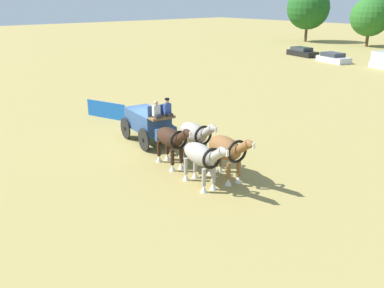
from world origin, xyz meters
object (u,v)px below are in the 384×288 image
object	(u,v)px
show_wagon	(149,122)
draft_horse_lead_near	(226,150)
draft_horse_rear_near	(194,134)
draft_horse_lead_off	(201,157)
parked_vehicle_a	(302,52)
parked_vehicle_b	(333,58)
draft_horse_rear_off	(171,139)

from	to	relation	value
show_wagon	draft_horse_lead_near	world-z (taller)	show_wagon
draft_horse_rear_near	draft_horse_lead_near	world-z (taller)	draft_horse_lead_near
draft_horse_lead_off	parked_vehicle_a	xyz separation A→B (m)	(-22.81, 38.16, -0.84)
draft_horse_rear_near	draft_horse_lead_off	world-z (taller)	draft_horse_rear_near
parked_vehicle_a	parked_vehicle_b	distance (m)	6.42
draft_horse_lead_off	parked_vehicle_b	size ratio (longest dim) A/B	0.68
draft_horse_lead_near	draft_horse_lead_off	distance (m)	1.30
draft_horse_lead_near	parked_vehicle_a	bearing A→B (deg)	121.93
draft_horse_rear_near	parked_vehicle_a	bearing A→B (deg)	119.20
parked_vehicle_b	draft_horse_rear_near	bearing A→B (deg)	-67.48
draft_horse_rear_off	parked_vehicle_b	bearing A→B (deg)	111.55
draft_horse_lead_off	draft_horse_rear_near	bearing A→B (deg)	145.63
draft_horse_rear_near	parked_vehicle_a	size ratio (longest dim) A/B	0.62
show_wagon	parked_vehicle_b	world-z (taller)	show_wagon
show_wagon	draft_horse_lead_off	size ratio (longest dim) A/B	1.94
draft_horse_rear_off	draft_horse_lead_off	xyz separation A→B (m)	(2.57, -0.36, -0.01)
parked_vehicle_a	parked_vehicle_b	size ratio (longest dim) A/B	1.09
draft_horse_lead_off	parked_vehicle_a	bearing A→B (deg)	120.87
draft_horse_lead_near	parked_vehicle_a	xyz separation A→B (m)	(-22.97, 36.87, -0.88)
draft_horse_rear_off	parked_vehicle_a	bearing A→B (deg)	118.17
draft_horse_rear_off	draft_horse_lead_near	distance (m)	2.89
draft_horse_rear_off	parked_vehicle_a	xyz separation A→B (m)	(-20.24, 37.80, -0.84)
draft_horse_rear_off	parked_vehicle_b	xyz separation A→B (m)	(-14.14, 35.79, -0.84)
draft_horse_lead_off	draft_horse_lead_near	bearing A→B (deg)	82.96
show_wagon	parked_vehicle_b	bearing A→B (deg)	106.99
draft_horse_lead_off	parked_vehicle_a	distance (m)	44.47
parked_vehicle_a	draft_horse_lead_near	bearing A→B (deg)	-58.07
draft_horse_rear_near	draft_horse_rear_off	bearing A→B (deg)	-97.30
parked_vehicle_a	draft_horse_lead_off	bearing A→B (deg)	-59.13
draft_horse_lead_off	parked_vehicle_b	xyz separation A→B (m)	(-16.71, 36.15, -0.84)
parked_vehicle_b	draft_horse_lead_off	bearing A→B (deg)	-65.19
parked_vehicle_a	draft_horse_rear_off	bearing A→B (deg)	-61.83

